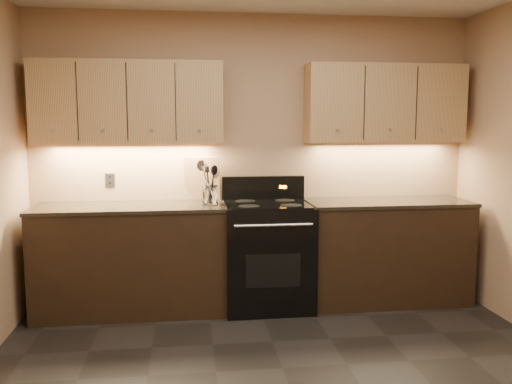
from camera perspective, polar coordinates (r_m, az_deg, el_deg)
wall_back at (r=4.99m, az=-0.22°, el=3.55°), size 4.00×0.04×2.60m
counter_left at (r=4.82m, az=-12.96°, el=-6.86°), size 1.62×0.62×0.93m
counter_right at (r=5.12m, az=13.52°, el=-6.03°), size 1.46×0.62×0.93m
stove at (r=4.82m, az=1.20°, el=-6.49°), size 0.76×0.68×1.14m
upper_cab_left at (r=4.82m, az=-13.25°, el=9.16°), size 1.60×0.30×0.70m
upper_cab_right at (r=5.12m, az=13.38°, el=9.04°), size 1.44×0.30×0.70m
outlet_plate at (r=5.01m, az=-15.12°, el=1.24°), size 0.08×0.01×0.12m
utensil_crock at (r=4.69m, az=-4.86°, el=-0.35°), size 0.18×0.18×0.17m
cutting_board at (r=4.92m, az=-5.70°, el=1.43°), size 0.33×0.18×0.40m
wooden_spoon at (r=4.67m, az=-5.16°, el=0.68°), size 0.16×0.15×0.30m
black_spoon at (r=4.69m, az=-4.91°, el=0.86°), size 0.11×0.10×0.33m
black_turner at (r=4.65m, az=-4.81°, el=0.90°), size 0.13×0.20×0.34m
steel_spatula at (r=4.67m, az=-4.71°, el=1.29°), size 0.20×0.14×0.41m
steel_skimmer at (r=4.66m, az=-4.48°, el=1.05°), size 0.20×0.15×0.37m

